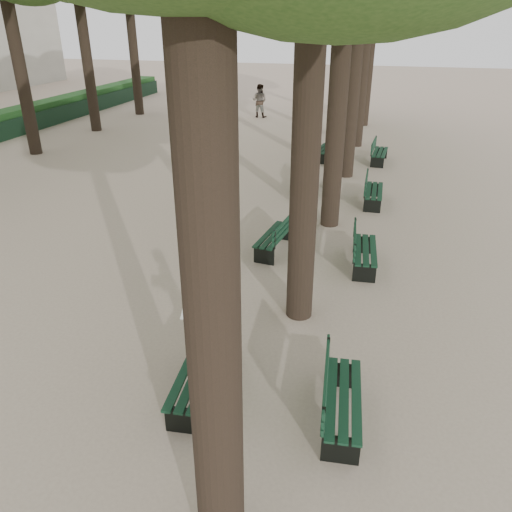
# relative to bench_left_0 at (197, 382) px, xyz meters

# --- Properties ---
(ground) EXTENTS (120.00, 120.00, 0.00)m
(ground) POSITION_rel_bench_left_0_xyz_m (-0.37, -0.20, -0.27)
(ground) COLOR tan
(ground) RESTS_ON ground
(bench_left_0) EXTENTS (0.73, 1.84, 0.92)m
(bench_left_0) POSITION_rel_bench_left_0_xyz_m (0.00, 0.00, 0.00)
(bench_left_0) COLOR black
(bench_left_0) RESTS_ON ground
(bench_left_1) EXTENTS (0.79, 1.86, 0.92)m
(bench_left_1) POSITION_rel_bench_left_0_xyz_m (-0.00, 5.60, 0.00)
(bench_left_1) COLOR black
(bench_left_1) RESTS_ON ground
(bench_left_2) EXTENTS (0.78, 1.85, 0.92)m
(bench_left_2) POSITION_rel_bench_left_0_xyz_m (-0.00, 10.75, 0.00)
(bench_left_2) COLOR black
(bench_left_2) RESTS_ON ground
(bench_left_3) EXTENTS (0.81, 1.86, 0.92)m
(bench_left_3) POSITION_rel_bench_left_0_xyz_m (-0.00, 15.02, 0.00)
(bench_left_3) COLOR black
(bench_left_3) RESTS_ON ground
(bench_right_0) EXTENTS (0.72, 1.84, 0.92)m
(bench_right_0) POSITION_rel_bench_left_0_xyz_m (2.27, 0.03, 0.00)
(bench_right_0) COLOR black
(bench_right_0) RESTS_ON ground
(bench_right_1) EXTENTS (0.70, 1.84, 0.92)m
(bench_right_1) POSITION_rel_bench_left_0_xyz_m (2.27, 5.29, 0.00)
(bench_right_1) COLOR black
(bench_right_1) RESTS_ON ground
(bench_right_2) EXTENTS (0.59, 1.81, 0.92)m
(bench_right_2) POSITION_rel_bench_left_0_xyz_m (2.27, 9.87, 0.00)
(bench_right_2) COLOR black
(bench_right_2) RESTS_ON ground
(bench_right_3) EXTENTS (0.68, 1.83, 0.92)m
(bench_right_3) POSITION_rel_bench_left_0_xyz_m (2.27, 15.02, 0.00)
(bench_right_3) COLOR black
(bench_right_3) RESTS_ON ground
(man_with_map) EXTENTS (0.60, 0.67, 1.67)m
(man_with_map) POSITION_rel_bench_left_0_xyz_m (-0.08, 0.73, 0.56)
(man_with_map) COLOR black
(man_with_map) RESTS_ON ground
(pedestrian_b) EXTENTS (0.63, 1.22, 1.81)m
(pedestrian_b) POSITION_rel_bench_left_0_xyz_m (-0.21, 26.86, 0.63)
(pedestrian_b) COLOR #262628
(pedestrian_b) RESTS_ON ground
(pedestrian_a) EXTENTS (0.96, 0.49, 1.88)m
(pedestrian_a) POSITION_rel_bench_left_0_xyz_m (-4.99, 23.65, 0.67)
(pedestrian_a) COLOR #262628
(pedestrian_a) RESTS_ON ground
(pedestrian_d) EXTENTS (0.99, 0.56, 1.90)m
(pedestrian_d) POSITION_rel_bench_left_0_xyz_m (0.28, 25.42, 0.68)
(pedestrian_d) COLOR #262628
(pedestrian_d) RESTS_ON ground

